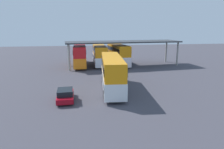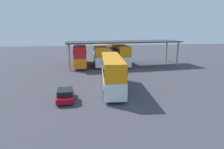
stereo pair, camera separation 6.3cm
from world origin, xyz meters
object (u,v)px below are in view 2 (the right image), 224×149
(double_decker_main, at_px, (112,72))
(double_decker_mid_row, at_px, (100,54))
(parked_hatchback, at_px, (65,95))
(double_decker_near_canopy, at_px, (80,54))
(double_decker_far_right, at_px, (118,54))

(double_decker_main, xyz_separation_m, double_decker_mid_row, (0.21, 17.74, -0.05))
(parked_hatchback, xyz_separation_m, double_decker_near_canopy, (1.79, 20.83, 1.72))
(double_decker_main, bearing_deg, parked_hatchback, 124.68)
(double_decker_main, relative_size, parked_hatchback, 2.92)
(double_decker_far_right, bearing_deg, parked_hatchback, 149.28)
(double_decker_main, relative_size, double_decker_mid_row, 1.06)
(double_decker_main, height_order, double_decker_far_right, double_decker_far_right)
(double_decker_near_canopy, bearing_deg, double_decker_mid_row, -86.81)
(double_decker_main, bearing_deg, double_decker_near_canopy, 17.81)
(parked_hatchback, height_order, double_decker_near_canopy, double_decker_near_canopy)
(double_decker_near_canopy, height_order, double_decker_mid_row, double_decker_near_canopy)
(double_decker_mid_row, bearing_deg, parked_hatchback, 165.61)
(double_decker_main, relative_size, double_decker_near_canopy, 0.98)
(double_decker_near_canopy, bearing_deg, double_decker_far_right, -92.18)
(double_decker_near_canopy, relative_size, double_decker_mid_row, 1.08)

